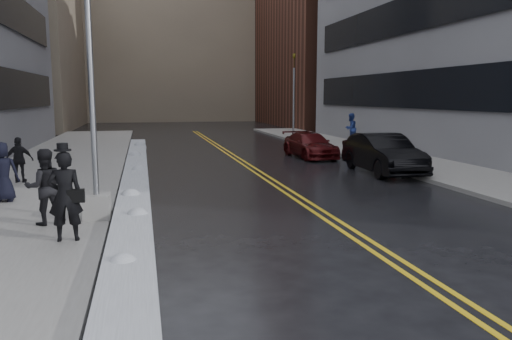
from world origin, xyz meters
TOP-DOWN VIEW (x-y plane):
  - ground at (0.00, 0.00)m, footprint 160.00×160.00m
  - sidewalk_west at (-5.75, 10.00)m, footprint 5.50×50.00m
  - sidewalk_east at (10.00, 10.00)m, footprint 4.00×50.00m
  - lane_line_left at (2.35, 10.00)m, footprint 0.12×50.00m
  - lane_line_right at (2.65, 10.00)m, footprint 0.12×50.00m
  - snow_ridge at (-2.45, 8.00)m, footprint 0.90×30.00m
  - building_west_far at (-15.50, 44.00)m, footprint 14.00×22.00m
  - building_far at (2.00, 60.00)m, footprint 36.00×16.00m
  - lamppost at (-3.30, 2.00)m, footprint 0.65×0.65m
  - fire_hydrant at (9.00, 10.00)m, footprint 0.26×0.26m
  - traffic_signal at (8.50, 24.00)m, footprint 0.16×0.20m
  - pedestrian_fedora at (-3.75, 0.13)m, footprint 0.71×0.49m
  - pedestrian_b at (-4.42, 1.67)m, footprint 1.02×0.90m
  - pedestrian_c at (-6.07, 4.67)m, footprint 0.86×0.58m
  - pedestrian_d at (-6.37, 8.06)m, footprint 0.97×0.50m
  - pedestrian_east at (10.94, 19.38)m, footprint 1.17×1.08m
  - car_black at (7.42, 8.01)m, footprint 1.89×4.99m
  - car_maroon at (6.30, 13.88)m, footprint 2.07×4.51m

SIDE VIEW (x-z plane):
  - ground at x=0.00m, z-range 0.00..0.00m
  - lane_line_left at x=2.35m, z-range 0.00..0.01m
  - lane_line_right at x=2.65m, z-range 0.00..0.01m
  - sidewalk_west at x=-5.75m, z-range 0.00..0.15m
  - sidewalk_east at x=10.00m, z-range 0.00..0.15m
  - snow_ridge at x=-2.45m, z-range 0.00..0.34m
  - fire_hydrant at x=9.00m, z-range 0.18..0.91m
  - car_maroon at x=6.30m, z-range 0.00..1.28m
  - car_black at x=7.42m, z-range 0.00..1.63m
  - pedestrian_d at x=-6.37m, z-range 0.15..1.74m
  - pedestrian_c at x=-6.07m, z-range 0.15..1.87m
  - pedestrian_b at x=-4.42m, z-range 0.15..1.93m
  - pedestrian_fedora at x=-3.75m, z-range 0.15..2.03m
  - pedestrian_east at x=10.94m, z-range 0.15..2.07m
  - lamppost at x=-3.30m, z-range -1.28..6.35m
  - traffic_signal at x=8.50m, z-range 0.40..6.40m
  - building_west_far at x=-15.50m, z-range 0.00..18.00m
  - building_far at x=2.00m, z-range 0.00..22.00m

